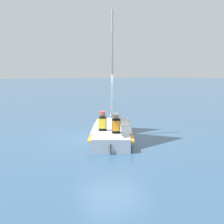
# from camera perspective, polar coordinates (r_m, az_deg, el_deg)

# --- Properties ---
(ground_plane) EXTENTS (260.00, 260.00, 0.00)m
(ground_plane) POSITION_cam_1_polar(r_m,az_deg,el_deg) (11.09, -0.00, -5.41)
(ground_plane) COLOR #2D4C6B
(sailboat_main) EXTENTS (3.64, 4.23, 5.00)m
(sailboat_main) POSITION_cam_1_polar(r_m,az_deg,el_deg) (10.91, -0.00, -1.86)
(sailboat_main) COLOR #B2BCCC
(sailboat_main) RESTS_ON ground_plane
(sailor_helm) EXTENTS (0.42, 0.43, 1.16)m
(sailor_helm) POSITION_cam_1_polar(r_m,az_deg,el_deg) (10.35, -1.94, -2.79)
(sailor_helm) COLOR black
(sailor_helm) RESTS_ON ground_plane
(sailor_crew) EXTENTS (0.42, 0.43, 1.16)m
(sailor_crew) POSITION_cam_1_polar(r_m,az_deg,el_deg) (9.90, 0.84, -3.27)
(sailor_crew) COLOR black
(sailor_crew) RESTS_ON ground_plane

